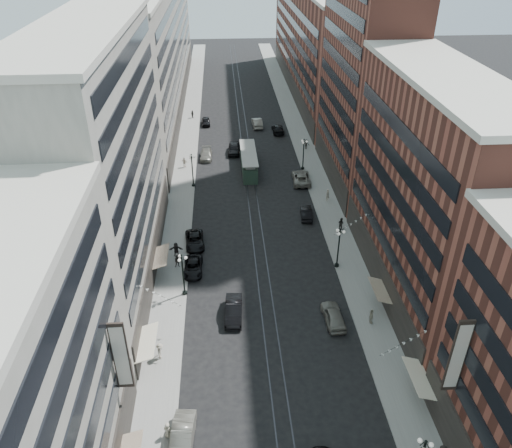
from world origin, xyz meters
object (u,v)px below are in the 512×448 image
object	(u,v)px
pedestrian_1	(168,430)
pedestrian_8	(327,195)
car_13	(234,149)
car_5	(234,310)
lamppost_se_mid	(303,153)
car_2	(193,267)
pedestrian_extra_1	(160,351)
pedestrian_4	(371,316)
lamppost_se_far	(339,246)
pedestrian_6	(184,162)
lamppost_sw_far	(183,273)
lamppost_sw_mid	(192,169)
car_11	(301,178)
pedestrian_5	(176,249)
pedestrian_9	(306,144)
car_14	(257,123)
car_1	(182,438)
car_12	(278,129)
pedestrian_7	(341,223)
car_4	(333,315)
car_7	(195,240)
car_8	(206,155)
pedestrian_2	(178,261)
streetcar	(249,162)
car_9	(206,122)
car_10	(306,213)
pedestrian_extra_0	(193,114)

from	to	relation	value
pedestrian_1	pedestrian_8	size ratio (longest dim) A/B	0.81
car_13	car_5	bearing A→B (deg)	-88.03
lamppost_se_mid	car_2	bearing A→B (deg)	-122.52
pedestrian_8	pedestrian_extra_1	world-z (taller)	pedestrian_8
lamppost_se_mid	pedestrian_4	xyz separation A→B (m)	(1.48, -38.22, -2.03)
lamppost_se_far	pedestrian_6	size ratio (longest dim) A/B	3.10
lamppost_sw_far	lamppost_sw_mid	size ratio (longest dim) A/B	1.00
car_11	lamppost_sw_mid	bearing A→B (deg)	4.07
pedestrian_5	pedestrian_9	world-z (taller)	pedestrian_5
pedestrian_1	car_14	xyz separation A→B (m)	(12.53, 71.55, -0.06)
car_1	pedestrian_extra_1	size ratio (longest dim) A/B	2.79
car_5	car_12	size ratio (longest dim) A/B	0.95
car_14	pedestrian_8	size ratio (longest dim) A/B	2.74
lamppost_sw_far	car_14	world-z (taller)	lamppost_sw_far
pedestrian_6	pedestrian_7	size ratio (longest dim) A/B	1.01
car_1	pedestrian_8	xyz separation A→B (m)	(19.62, 39.77, 0.29)
car_4	car_12	xyz separation A→B (m)	(0.03, 55.18, -0.06)
lamppost_se_mid	car_7	distance (m)	28.16
pedestrian_4	pedestrian_5	bearing A→B (deg)	60.15
car_12	car_8	bearing A→B (deg)	38.92
car_11	pedestrian_2	bearing A→B (deg)	52.88
car_2	car_7	xyz separation A→B (m)	(0.00, 5.75, 0.05)
lamppost_se_far	streetcar	bearing A→B (deg)	107.77
lamppost_se_mid	pedestrian_2	bearing A→B (deg)	-126.06
car_7	car_14	xyz separation A→B (m)	(11.33, 43.00, 0.16)
pedestrian_extra_1	car_12	bearing A→B (deg)	-16.77
lamppost_se_far	pedestrian_extra_1	size ratio (longest dim) A/B	3.05
pedestrian_2	pedestrian_extra_1	world-z (taller)	pedestrian_extra_1
pedestrian_1	car_9	world-z (taller)	pedestrian_1
car_14	pedestrian_7	distance (m)	41.53
pedestrian_5	pedestrian_8	distance (m)	25.40
lamppost_se_mid	car_11	distance (m)	5.23
streetcar	lamppost_sw_far	bearing A→B (deg)	-105.71
pedestrian_4	car_10	xyz separation A→B (m)	(-3.36, 22.47, -0.33)
pedestrian_4	pedestrian_extra_0	bearing A→B (deg)	21.32
car_2	pedestrian_7	bearing A→B (deg)	22.36
lamppost_se_far	pedestrian_extra_0	size ratio (longest dim) A/B	3.47
car_12	car_14	world-z (taller)	car_14
car_11	car_13	world-z (taller)	car_13
lamppost_sw_mid	car_12	size ratio (longest dim) A/B	1.03
lamppost_sw_mid	pedestrian_6	distance (m)	7.70
pedestrian_8	pedestrian_extra_0	world-z (taller)	pedestrian_8
car_1	car_11	xyz separation A→B (m)	(16.64, 46.50, -0.00)
pedestrian_6	pedestrian_extra_0	world-z (taller)	pedestrian_6
car_12	car_9	bearing A→B (deg)	-20.95
pedestrian_1	car_13	bearing A→B (deg)	-74.42
lamppost_se_far	streetcar	distance (m)	30.18
car_7	pedestrian_9	xyz separation A→B (m)	(19.54, 30.51, 0.35)
streetcar	pedestrian_4	size ratio (longest dim) A/B	6.38
pedestrian_2	car_13	size ratio (longest dim) A/B	0.32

